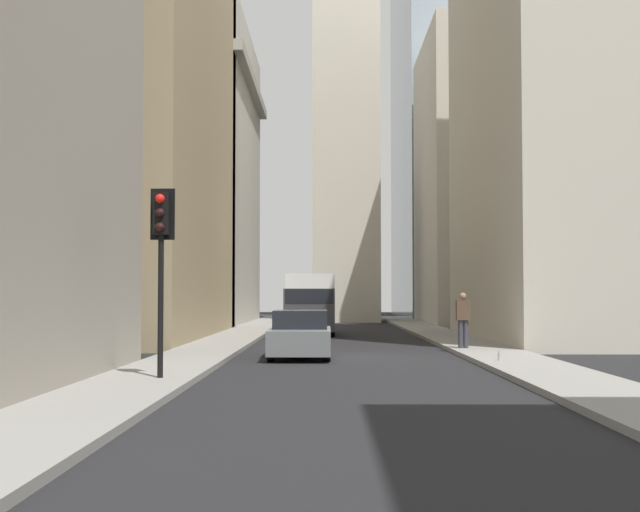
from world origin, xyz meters
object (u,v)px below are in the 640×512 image
(discarded_bottle, at_px, (499,356))
(traffic_light_foreground, at_px, (161,238))
(delivery_truck, at_px, (310,303))
(hatchback_grey, at_px, (300,336))
(pedestrian, at_px, (463,318))

(discarded_bottle, bearing_deg, traffic_light_foreground, 121.44)
(discarded_bottle, bearing_deg, delivery_truck, 16.22)
(hatchback_grey, height_order, pedestrian, pedestrian)
(hatchback_grey, distance_m, traffic_light_foreground, 8.56)
(hatchback_grey, relative_size, discarded_bottle, 15.93)
(delivery_truck, xyz_separation_m, discarded_bottle, (-18.39, -5.35, -1.21))
(pedestrian, bearing_deg, traffic_light_foreground, 142.63)
(pedestrian, xyz_separation_m, discarded_bottle, (-5.48, -0.12, -0.88))
(traffic_light_foreground, height_order, discarded_bottle, traffic_light_foreground)
(traffic_light_foreground, xyz_separation_m, pedestrian, (10.42, -7.96, -1.96))
(delivery_truck, relative_size, traffic_light_foreground, 1.61)
(pedestrian, bearing_deg, hatchback_grey, 117.05)
(pedestrian, height_order, discarded_bottle, pedestrian)
(delivery_truck, xyz_separation_m, hatchback_grey, (-15.58, -0.00, -0.80))
(hatchback_grey, relative_size, traffic_light_foreground, 1.07)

